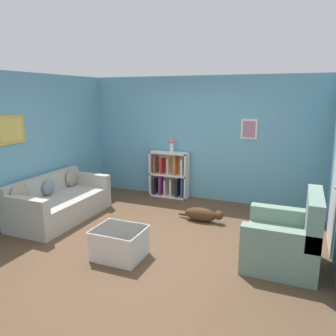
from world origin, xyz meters
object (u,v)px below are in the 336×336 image
recliner_chair (286,240)px  coffee_table (119,242)px  dog (202,215)px  vase (171,144)px  bookshelf (170,176)px  couch (59,203)px

recliner_chair → coffee_table: 2.24m
dog → vase: bearing=133.0°
coffee_table → vase: bearing=97.2°
bookshelf → coffee_table: bearing=-81.9°
couch → bookshelf: bookshelf is taller
recliner_chair → bookshelf: bearing=139.3°
coffee_table → dog: size_ratio=0.80×
bookshelf → recliner_chair: (2.55, -2.19, -0.12)m
bookshelf → dog: (1.10, -1.14, -0.34)m
couch → vase: 2.59m
bookshelf → recliner_chair: 3.36m
recliner_chair → vase: bearing=139.0°
dog → vase: vase is taller
coffee_table → recliner_chair: bearing=17.2°
dog → coffee_table: bearing=-111.9°
couch → dog: size_ratio=2.19×
bookshelf → coffee_table: 2.89m
couch → recliner_chair: bearing=-3.0°
bookshelf → dog: bearing=-46.1°
vase → bookshelf: bearing=160.1°
recliner_chair → dog: recliner_chair is taller
dog → couch: bearing=-161.1°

